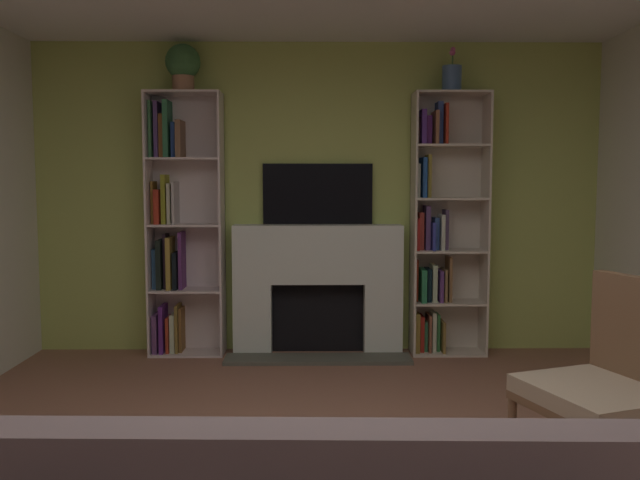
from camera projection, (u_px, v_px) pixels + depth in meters
name	position (u px, v px, depth m)	size (l,w,h in m)	color
wall_back_accent	(318.00, 198.00, 5.78)	(4.95, 0.06, 2.65)	#B6C861
fireplace	(318.00, 285.00, 5.69)	(1.53, 0.54, 1.10)	white
tv	(318.00, 194.00, 5.71)	(0.94, 0.06, 0.52)	black
bookshelf_left	(178.00, 229.00, 5.65)	(0.62, 0.30, 2.21)	silver
bookshelf_right	(440.00, 231.00, 5.67)	(0.62, 0.30, 2.21)	beige
potted_plant	(183.00, 65.00, 5.49)	(0.29, 0.29, 0.39)	#A87656
vase_with_flowers	(452.00, 78.00, 5.52)	(0.16, 0.16, 0.37)	#456798
armchair	(612.00, 381.00, 3.10)	(0.74, 0.77, 1.02)	brown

